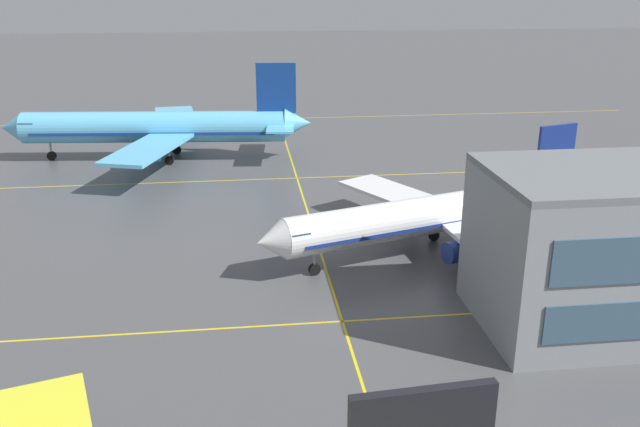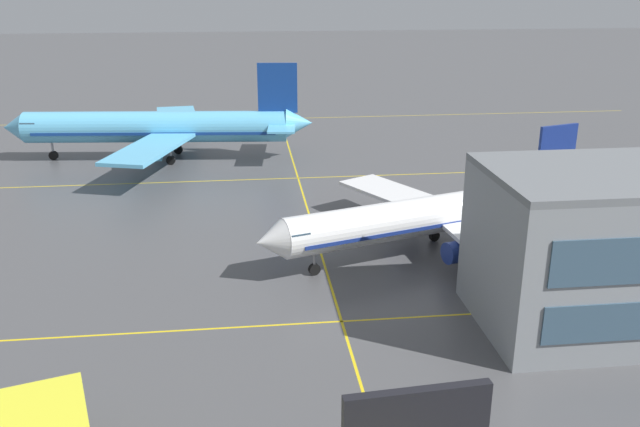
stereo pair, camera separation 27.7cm
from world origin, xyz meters
TOP-DOWN VIEW (x-y plane):
  - airliner_second_row at (10.37, 46.42)m, footprint 32.94×28.14m
  - airliner_third_row at (-17.38, 82.29)m, footprint 41.16×35.34m
  - taxiway_markings at (0.00, 52.88)m, footprint 125.64×160.98m

SIDE VIEW (x-z plane):
  - taxiway_markings at x=0.00m, z-range 0.00..0.01m
  - airliner_second_row at x=10.37m, z-range -1.66..8.81m
  - airliner_third_row at x=-17.38m, z-range -2.03..10.76m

